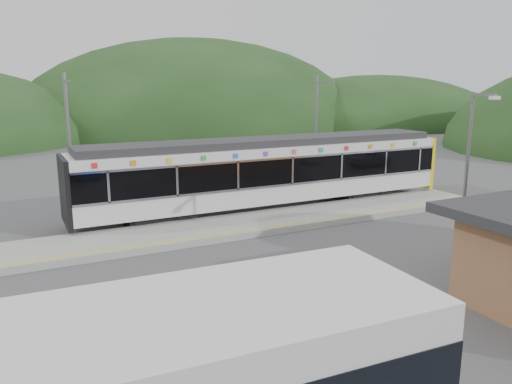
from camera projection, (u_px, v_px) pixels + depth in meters
name	position (u px, v px, depth m)	size (l,w,h in m)	color
ground	(286.00, 247.00, 20.15)	(120.00, 120.00, 0.00)	#4C4C4F
hills	(335.00, 204.00, 27.49)	(146.00, 149.00, 26.00)	#1E3D19
platform	(250.00, 224.00, 23.00)	(26.00, 3.20, 0.30)	#9E9E99
yellow_line	(263.00, 228.00, 21.83)	(26.00, 0.10, 0.01)	yellow
train	(270.00, 170.00, 26.04)	(20.44, 3.01, 3.74)	black
catenary_mast_west	(70.00, 144.00, 23.77)	(0.18, 1.80, 7.00)	slate
catenary_mast_east	(316.00, 132.00, 29.94)	(0.18, 1.80, 7.00)	slate
lamp_post	(470.00, 163.00, 17.82)	(0.36, 1.10, 6.21)	slate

